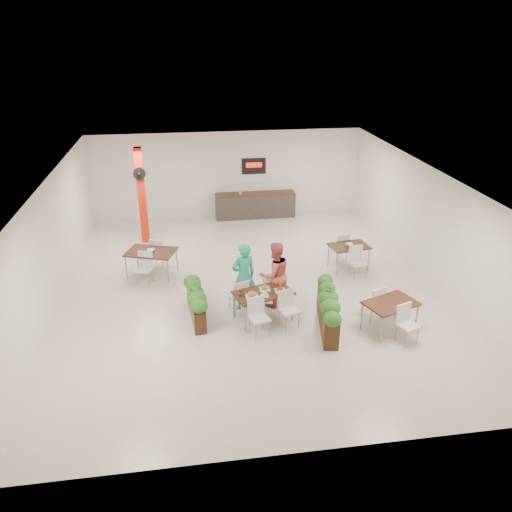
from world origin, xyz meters
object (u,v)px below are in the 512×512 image
at_px(side_table_b, 349,249).
at_px(side_table_c, 390,307).
at_px(diner_man, 244,276).
at_px(diner_woman, 275,275).
at_px(planter_left, 196,300).
at_px(red_column, 142,195).
at_px(main_table, 263,297).
at_px(planter_right, 328,308).
at_px(service_counter, 255,205).
at_px(side_table_a, 151,255).

relative_size(side_table_b, side_table_c, 1.00).
height_order(diner_man, side_table_b, diner_man).
height_order(diner_woman, planter_left, diner_woman).
distance_m(red_column, side_table_b, 6.87).
height_order(red_column, diner_man, red_column).
relative_size(diner_woman, planter_left, 0.98).
distance_m(main_table, planter_right, 1.59).
bearing_deg(service_counter, main_table, -96.88).
bearing_deg(side_table_c, diner_woman, 126.56).
bearing_deg(planter_left, diner_woman, 8.76).
bearing_deg(diner_woman, main_table, 40.86).
relative_size(service_counter, side_table_b, 1.80).
height_order(red_column, main_table, red_column).
distance_m(red_column, side_table_a, 2.76).
relative_size(diner_woman, planter_right, 0.83).
bearing_deg(side_table_c, side_table_b, 67.52).
bearing_deg(diner_man, red_column, -77.74).
bearing_deg(planter_right, side_table_b, 63.57).
xyz_separation_m(red_column, planter_right, (4.60, -6.01, -1.13)).
distance_m(service_counter, diner_man, 6.79).
distance_m(diner_man, diner_woman, 0.80).
xyz_separation_m(planter_right, side_table_b, (1.50, 3.01, 0.11)).
distance_m(side_table_a, side_table_b, 5.80).
xyz_separation_m(service_counter, planter_right, (0.60, -7.87, 0.03)).
bearing_deg(planter_left, service_counter, 70.22).
bearing_deg(diner_woman, side_table_b, -162.33).
height_order(main_table, planter_right, planter_right).
distance_m(service_counter, main_table, 7.37).
bearing_deg(diner_woman, service_counter, -111.41).
xyz_separation_m(planter_right, side_table_c, (1.40, -0.37, 0.11)).
distance_m(red_column, planter_left, 5.45).
distance_m(main_table, diner_woman, 0.81).
height_order(diner_man, side_table_c, diner_man).
relative_size(red_column, planter_left, 1.79).
xyz_separation_m(diner_woman, side_table_b, (2.57, 1.80, -0.25)).
bearing_deg(diner_woman, planter_left, -8.57).
height_order(planter_right, side_table_c, planter_right).
distance_m(diner_woman, planter_left, 2.09).
bearing_deg(planter_right, main_table, 159.52).
xyz_separation_m(main_table, diner_woman, (0.41, 0.66, 0.24)).
relative_size(side_table_a, side_table_b, 1.00).
bearing_deg(red_column, planter_right, -52.57).
relative_size(planter_left, side_table_c, 1.08).
relative_size(red_column, diner_man, 1.80).
distance_m(side_table_b, side_table_c, 3.38).
relative_size(red_column, service_counter, 1.07).
height_order(planter_left, side_table_a, planter_left).
xyz_separation_m(service_counter, diner_man, (-1.28, -6.66, 0.40)).
height_order(planter_left, side_table_c, planter_left).
relative_size(main_table, diner_woman, 1.09).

